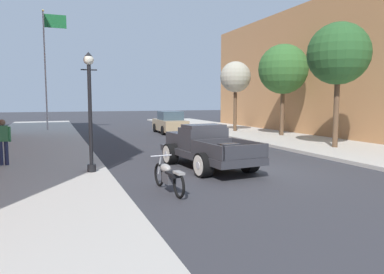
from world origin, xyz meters
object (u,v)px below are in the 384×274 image
(street_tree_second, at_px, (283,69))
(flagpole, at_px, (48,57))
(motorcycle_parked, at_px, (168,176))
(street_lamp_near, at_px, (90,103))
(hotrod_truck_gunmetal, at_px, (204,147))
(car_background_tan, at_px, (170,123))
(street_tree_third, at_px, (236,77))
(street_tree_nearest, at_px, (338,54))
(pedestrian_sidewalk_left, at_px, (3,139))

(street_tree_second, bearing_deg, flagpole, 144.52)
(motorcycle_parked, height_order, street_lamp_near, street_lamp_near)
(hotrod_truck_gunmetal, bearing_deg, flagpole, 106.49)
(car_background_tan, relative_size, street_lamp_near, 1.13)
(street_tree_third, bearing_deg, street_tree_second, -72.31)
(motorcycle_parked, distance_m, street_tree_nearest, 12.07)
(car_background_tan, height_order, flagpole, flagpole)
(car_background_tan, bearing_deg, pedestrian_sidewalk_left, -130.75)
(car_background_tan, xyz_separation_m, pedestrian_sidewalk_left, (-9.85, -11.43, 0.32))
(pedestrian_sidewalk_left, bearing_deg, motorcycle_parked, -48.83)
(motorcycle_parked, relative_size, pedestrian_sidewalk_left, 1.28)
(street_lamp_near, bearing_deg, flagpole, 94.06)
(pedestrian_sidewalk_left, distance_m, street_lamp_near, 3.92)
(hotrod_truck_gunmetal, relative_size, street_tree_nearest, 0.83)
(street_tree_third, bearing_deg, flagpole, 154.93)
(street_tree_nearest, distance_m, street_tree_third, 10.29)
(flagpole, bearing_deg, pedestrian_sidewalk_left, -95.38)
(flagpole, bearing_deg, car_background_tan, -29.13)
(street_tree_nearest, xyz_separation_m, street_tree_second, (1.13, 6.14, -0.22))
(street_lamp_near, relative_size, street_tree_third, 0.74)
(motorcycle_parked, bearing_deg, street_tree_nearest, 25.84)
(street_tree_second, bearing_deg, hotrod_truck_gunmetal, -138.21)
(street_lamp_near, bearing_deg, hotrod_truck_gunmetal, 3.19)
(street_lamp_near, relative_size, flagpole, 0.42)
(hotrod_truck_gunmetal, bearing_deg, street_lamp_near, -176.81)
(car_background_tan, height_order, pedestrian_sidewalk_left, pedestrian_sidewalk_left)
(pedestrian_sidewalk_left, bearing_deg, hotrod_truck_gunmetal, -17.33)
(hotrod_truck_gunmetal, height_order, street_tree_nearest, street_tree_nearest)
(motorcycle_parked, bearing_deg, street_lamp_near, 121.55)
(hotrod_truck_gunmetal, distance_m, street_tree_second, 12.57)
(street_tree_nearest, bearing_deg, street_lamp_near, -170.03)
(car_background_tan, height_order, street_lamp_near, street_lamp_near)
(hotrod_truck_gunmetal, bearing_deg, street_tree_nearest, 13.41)
(hotrod_truck_gunmetal, relative_size, pedestrian_sidewalk_left, 3.06)
(street_tree_nearest, bearing_deg, flagpole, 128.92)
(street_tree_second, height_order, street_tree_third, street_tree_second)
(car_background_tan, xyz_separation_m, street_tree_third, (4.70, -1.45, 3.38))
(street_tree_nearest, distance_m, street_tree_second, 6.25)
(hotrod_truck_gunmetal, bearing_deg, car_background_tan, 77.79)
(car_background_tan, bearing_deg, street_lamp_near, -116.96)
(motorcycle_parked, distance_m, flagpole, 22.16)
(flagpole, bearing_deg, street_tree_nearest, -51.08)
(street_tree_nearest, height_order, street_tree_third, street_tree_nearest)
(flagpole, distance_m, street_tree_second, 17.67)
(hotrod_truck_gunmetal, distance_m, car_background_tan, 13.90)
(hotrod_truck_gunmetal, height_order, street_lamp_near, street_lamp_near)
(hotrod_truck_gunmetal, xyz_separation_m, pedestrian_sidewalk_left, (-6.91, 2.16, 0.33))
(pedestrian_sidewalk_left, xyz_separation_m, street_tree_nearest, (14.73, -0.29, 3.61))
(flagpole, xyz_separation_m, street_tree_third, (13.03, -6.10, -1.62))
(street_tree_second, bearing_deg, pedestrian_sidewalk_left, -159.77)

